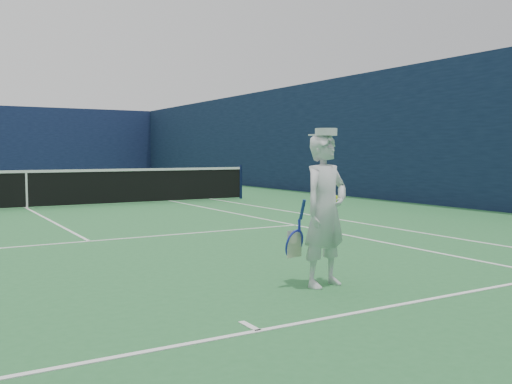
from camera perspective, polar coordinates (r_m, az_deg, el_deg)
ground at (r=16.08m, az=-21.92°, el=-1.55°), size 80.00×80.00×0.00m
court_markings at (r=16.08m, az=-21.92°, el=-1.53°), size 11.03×23.83×0.01m
windscreen_fence at (r=16.02m, az=-22.11°, el=5.59°), size 20.12×36.12×4.00m
tennis_net at (r=16.04m, az=-21.97°, el=0.43°), size 12.88×0.09×1.07m
tennis_player at (r=6.28m, az=6.94°, el=-1.78°), size 0.81×0.51×1.73m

